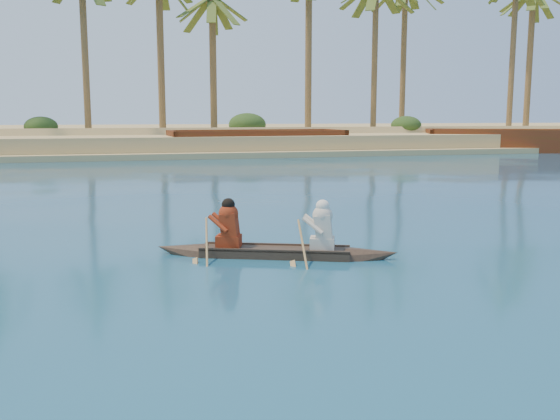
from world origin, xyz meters
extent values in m
plane|color=navy|center=(0.00, 0.00, 0.00)|extent=(160.00, 160.00, 0.00)
cube|color=tan|center=(0.00, 26.00, 0.12)|extent=(150.00, 8.00, 0.50)
cube|color=tan|center=(0.00, 48.00, 0.55)|extent=(150.00, 50.00, 1.50)
cube|color=#5C2013|center=(8.73, 25.59, 0.44)|extent=(11.77, 4.39, 1.45)
cube|color=#5C2013|center=(27.02, 24.41, 0.43)|extent=(11.94, 7.88, 1.42)
camera|label=1|loc=(-0.36, -15.27, 2.69)|focal=40.00mm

